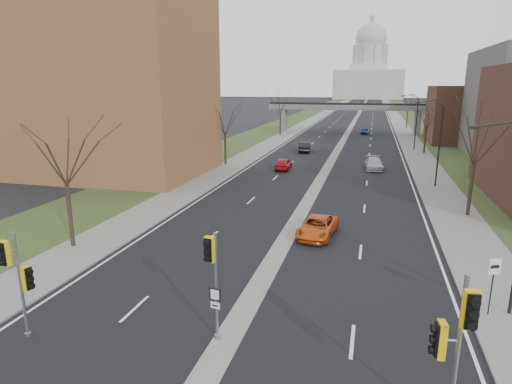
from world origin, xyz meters
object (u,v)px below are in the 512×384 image
at_px(signal_pole_right, 455,335).
at_px(car_right_near, 318,227).
at_px(car_left_far, 305,147).
at_px(car_right_far, 365,131).
at_px(signal_pole_median, 212,269).
at_px(speed_limit_sign, 493,276).
at_px(car_left_near, 284,164).
at_px(signal_pole_left, 18,272).
at_px(car_right_mid, 374,164).

relative_size(signal_pole_right, car_right_near, 1.07).
xyz_separation_m(car_left_far, car_right_near, (6.82, -37.80, -0.12)).
height_order(car_right_near, car_right_far, car_right_near).
relative_size(signal_pole_right, car_right_far, 1.38).
height_order(signal_pole_median, car_left_far, signal_pole_median).
height_order(speed_limit_sign, car_left_near, speed_limit_sign).
bearing_deg(car_left_near, signal_pole_left, 83.57).
bearing_deg(car_left_near, car_right_near, 105.08).
height_order(signal_pole_right, car_left_far, signal_pole_right).
distance_m(car_left_near, car_left_far, 14.89).
height_order(signal_pole_left, speed_limit_sign, signal_pole_left).
bearing_deg(signal_pole_right, signal_pole_left, 168.67).
height_order(speed_limit_sign, car_right_mid, speed_limit_sign).
xyz_separation_m(signal_pole_left, speed_limit_sign, (18.81, 7.00, -1.03)).
bearing_deg(car_left_far, signal_pole_right, 97.68).
bearing_deg(speed_limit_sign, signal_pole_median, 179.97).
bearing_deg(signal_pole_left, speed_limit_sign, 29.35).
distance_m(speed_limit_sign, car_right_mid, 34.91).
relative_size(car_left_far, car_right_far, 1.28).
distance_m(car_right_near, car_right_far, 65.60).
xyz_separation_m(car_left_near, car_right_mid, (10.81, 2.94, -0.01)).
bearing_deg(car_left_far, car_right_mid, 125.80).
xyz_separation_m(signal_pole_median, speed_limit_sign, (11.30, 5.11, -1.26)).
height_order(signal_pole_median, car_left_near, signal_pole_median).
relative_size(signal_pole_median, signal_pole_right, 0.91).
xyz_separation_m(signal_pole_median, signal_pole_right, (8.35, -2.66, 0.12)).
bearing_deg(car_right_near, signal_pole_right, -63.72).
bearing_deg(car_right_far, car_right_mid, -81.69).
relative_size(signal_pole_left, speed_limit_sign, 1.70).
xyz_separation_m(signal_pole_right, car_right_mid, (-2.20, 42.27, -2.64)).
bearing_deg(speed_limit_sign, car_left_far, 84.27).
bearing_deg(car_right_near, car_left_far, 106.79).
xyz_separation_m(signal_pole_median, car_left_far, (-4.35, 51.55, -2.45)).
bearing_deg(car_right_mid, car_left_near, -168.81).
bearing_deg(car_left_far, speed_limit_sign, 103.12).
relative_size(car_left_far, car_right_mid, 0.96).
bearing_deg(car_right_mid, signal_pole_left, -112.25).
distance_m(signal_pole_median, car_right_near, 14.21).
height_order(speed_limit_sign, car_right_near, speed_limit_sign).
bearing_deg(car_left_far, car_right_far, -112.43).
height_order(signal_pole_left, car_left_near, signal_pole_left).
xyz_separation_m(car_left_far, car_right_far, (8.46, 27.79, -0.15)).
distance_m(car_left_far, car_right_far, 29.05).
xyz_separation_m(car_left_far, car_right_mid, (10.49, -11.94, -0.07)).
xyz_separation_m(speed_limit_sign, car_right_near, (-8.84, 8.65, -1.32)).
xyz_separation_m(speed_limit_sign, car_right_far, (-7.19, 74.23, -1.35)).
xyz_separation_m(signal_pole_median, car_right_near, (2.46, 13.76, -2.58)).
relative_size(car_left_far, car_right_near, 1.00).
bearing_deg(car_right_mid, signal_pole_right, -91.06).
bearing_deg(car_right_far, signal_pole_median, -87.58).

